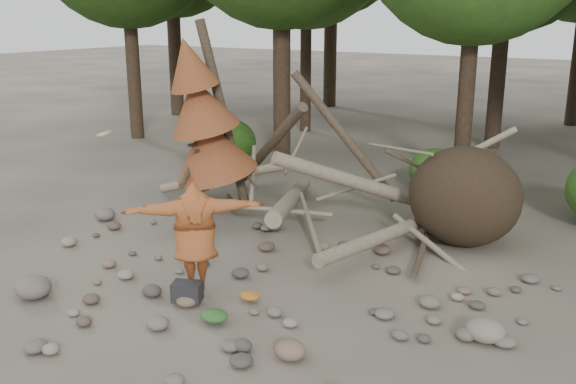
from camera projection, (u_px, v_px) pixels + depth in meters
The scene contains 13 objects.
ground at pixel (225, 291), 10.61m from camera, with size 120.00×120.00×0.00m, color #514C44.
deadfall_pile at pixel (435, 195), 12.76m from camera, with size 8.55×5.24×3.30m.
dead_conifer at pixel (204, 121), 14.38m from camera, with size 2.06×2.16×4.35m.
bush_left at pixel (226, 142), 19.10m from camera, with size 1.80×1.80×1.44m, color #244A13.
bush_mid at pixel (436, 170), 16.39m from camera, with size 1.40×1.40×1.12m, color #2F5E1B.
frisbee_thrower at pixel (195, 237), 10.27m from camera, with size 2.94×1.96×2.50m.
backpack at pixel (187, 295), 10.12m from camera, with size 0.46×0.30×0.30m, color black.
cloth_green at pixel (214, 319), 9.49m from camera, with size 0.44×0.36×0.16m, color #295C24.
cloth_orange at pixel (250, 299), 10.20m from camera, with size 0.34×0.28×0.12m, color #B2661E.
boulder_front_left at pixel (33, 287), 10.33m from camera, with size 0.63×0.56×0.38m, color #6A6058.
boulder_front_right at pixel (290, 350), 8.52m from camera, with size 0.44×0.39×0.26m, color #7E644E.
boulder_mid_right at pixel (485, 330), 8.97m from camera, with size 0.56×0.50×0.33m, color gray.
boulder_mid_left at pixel (105, 214), 14.20m from camera, with size 0.48×0.43×0.29m, color #655B55.
Camera 1 is at (6.10, -7.69, 4.46)m, focal length 40.00 mm.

